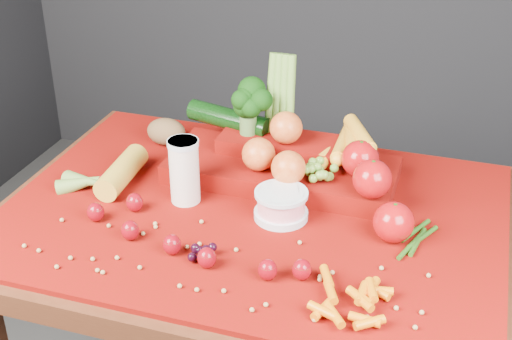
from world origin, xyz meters
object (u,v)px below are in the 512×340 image
(yogurt_bowl, at_px, (281,204))
(produce_mound, at_px, (294,157))
(milk_glass, at_px, (184,169))
(table, at_px, (253,251))

(yogurt_bowl, relative_size, produce_mound, 0.19)
(milk_glass, height_order, yogurt_bowl, milk_glass)
(milk_glass, distance_m, produce_mound, 0.26)
(milk_glass, bearing_deg, table, 2.32)
(table, xyz_separation_m, produce_mound, (0.05, 0.15, 0.17))
(table, relative_size, produce_mound, 1.86)
(produce_mound, bearing_deg, milk_glass, -141.97)
(table, bearing_deg, produce_mound, 72.50)
(milk_glass, bearing_deg, produce_mound, 38.03)
(table, distance_m, milk_glass, 0.24)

